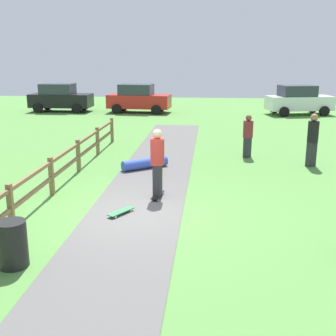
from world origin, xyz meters
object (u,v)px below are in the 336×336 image
(bystander_maroon, at_px, (248,134))
(parked_car_black, at_px, (60,98))
(bystander_black, at_px, (313,137))
(skater_fallen, at_px, (146,164))
(skater_riding, at_px, (157,160))
(parked_car_white, at_px, (299,100))
(trash_bin, at_px, (12,244))
(skateboard_loose, at_px, (121,212))
(parked_car_red, at_px, (138,98))

(bystander_maroon, bearing_deg, parked_car_black, 133.06)
(bystander_black, bearing_deg, skater_fallen, -170.06)
(skater_riding, xyz_separation_m, skater_fallen, (-0.78, 3.03, -0.90))
(skater_riding, height_order, parked_car_white, skater_riding)
(bystander_black, height_order, parked_car_white, parked_car_white)
(parked_car_white, distance_m, parked_car_black, 16.15)
(trash_bin, height_order, skateboard_loose, trash_bin)
(skater_riding, relative_size, parked_car_white, 0.43)
(skater_fallen, distance_m, parked_car_red, 15.17)
(skateboard_loose, bearing_deg, parked_car_black, 113.06)
(parked_car_red, bearing_deg, skater_riding, -78.97)
(bystander_maroon, height_order, parked_car_white, parked_car_white)
(trash_bin, height_order, parked_car_white, parked_car_white)
(trash_bin, bearing_deg, parked_car_white, 67.02)
(skateboard_loose, distance_m, bystander_maroon, 7.61)
(skater_riding, relative_size, skater_fallen, 1.24)
(parked_car_black, bearing_deg, parked_car_red, 0.04)
(trash_bin, relative_size, parked_car_black, 0.21)
(skateboard_loose, xyz_separation_m, parked_car_red, (-2.74, 19.33, 0.87))
(bystander_black, relative_size, parked_car_red, 0.44)
(bystander_black, relative_size, parked_car_black, 0.45)
(skater_fallen, height_order, bystander_black, bystander_black)
(parked_car_white, bearing_deg, parked_car_black, 179.96)
(trash_bin, bearing_deg, parked_car_red, 93.27)
(trash_bin, bearing_deg, bystander_black, 48.81)
(bystander_black, xyz_separation_m, parked_car_black, (-14.00, 13.89, -0.10))
(skater_riding, height_order, bystander_black, skater_riding)
(skateboard_loose, height_order, parked_car_white, parked_car_white)
(skater_riding, distance_m, skateboard_loose, 1.88)
(bystander_black, distance_m, parked_car_black, 19.72)
(skater_fallen, distance_m, bystander_black, 5.95)
(skateboard_loose, distance_m, parked_car_black, 21.02)
(skater_riding, bearing_deg, parked_car_white, 68.20)
(parked_car_white, bearing_deg, parked_car_red, 179.92)
(trash_bin, relative_size, parked_car_white, 0.20)
(skater_riding, xyz_separation_m, skateboard_loose, (-0.75, -1.39, -1.02))
(skateboard_loose, relative_size, parked_car_black, 0.19)
(skater_riding, distance_m, parked_car_red, 18.27)
(parked_car_red, bearing_deg, parked_car_black, -179.96)
(skater_fallen, height_order, parked_car_white, parked_car_white)
(parked_car_black, bearing_deg, skater_riding, -63.41)
(trash_bin, xyz_separation_m, skateboard_loose, (1.48, 2.85, -0.36))
(skater_fallen, relative_size, skateboard_loose, 1.98)
(trash_bin, height_order, parked_car_red, parked_car_red)
(skater_fallen, bearing_deg, trash_bin, -101.27)
(skater_riding, height_order, parked_car_black, skater_riding)
(bystander_black, relative_size, parked_car_white, 0.42)
(bystander_maroon, height_order, parked_car_red, parked_car_red)
(bystander_black, bearing_deg, parked_car_black, 135.24)
(trash_bin, relative_size, skater_riding, 0.47)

